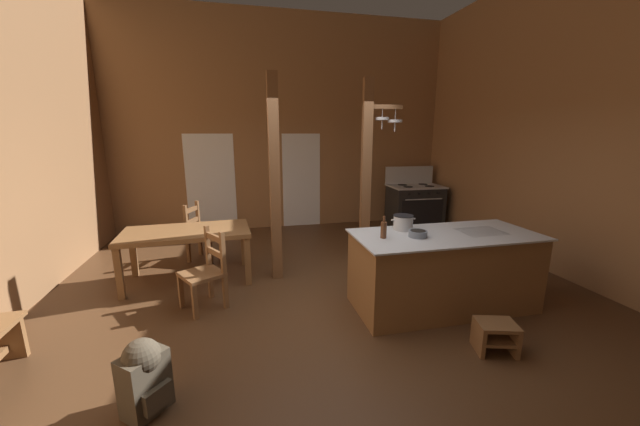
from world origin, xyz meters
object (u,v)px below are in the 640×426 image
kitchen_island (443,270)px  backpack (144,374)px  stockpot_on_counter (403,222)px  mixing_bowl_on_counter (418,234)px  bottle_tall_on_counter (384,229)px  dining_table (187,236)px  step_stool (496,334)px  ladderback_chair_near_window (201,233)px  ladderback_chair_by_post (206,271)px  stove_range (414,206)px

kitchen_island → backpack: bearing=-162.2°
stockpot_on_counter → mixing_bowl_on_counter: stockpot_on_counter is taller
backpack → bottle_tall_on_counter: size_ratio=2.37×
dining_table → bottle_tall_on_counter: (2.29, -1.48, 0.36)m
step_stool → bottle_tall_on_counter: bearing=129.4°
ladderback_chair_near_window → ladderback_chair_by_post: 1.74m
dining_table → ladderback_chair_by_post: (0.31, -0.87, -0.20)m
ladderback_chair_by_post → bottle_tall_on_counter: size_ratio=3.77×
ladderback_chair_near_window → ladderback_chair_by_post: (0.22, -1.73, 0.00)m
ladderback_chair_near_window → stockpot_on_counter: bearing=-38.8°
backpack → kitchen_island: bearing=17.8°
kitchen_island → mixing_bowl_on_counter: mixing_bowl_on_counter is taller
step_stool → dining_table: 3.95m
dining_table → ladderback_chair_by_post: 0.94m
ladderback_chair_by_post → dining_table: bearing=109.8°
mixing_bowl_on_counter → stove_range: bearing=62.3°
dining_table → kitchen_island: bearing=-25.9°
dining_table → ladderback_chair_near_window: bearing=84.1°
stove_range → ladderback_chair_by_post: 5.08m
dining_table → bottle_tall_on_counter: 2.75m
kitchen_island → stove_range: 3.75m
ladderback_chair_by_post → mixing_bowl_on_counter: 2.52m
stove_range → step_stool: bearing=-108.3°
ladderback_chair_near_window → mixing_bowl_on_counter: (2.60, -2.39, 0.50)m
ladderback_chair_near_window → ladderback_chair_by_post: size_ratio=1.00×
ladderback_chair_near_window → stockpot_on_counter: stockpot_on_counter is taller
step_stool → stockpot_on_counter: (-0.41, 1.22, 0.82)m
ladderback_chair_near_window → backpack: bearing=-91.5°
backpack → bottle_tall_on_counter: bearing=23.5°
backpack → stockpot_on_counter: stockpot_on_counter is taller
ladderback_chair_by_post → step_stool: bearing=-29.5°
stockpot_on_counter → backpack: bearing=-154.5°
stockpot_on_counter → step_stool: bearing=-71.6°
kitchen_island → step_stool: 0.98m
mixing_bowl_on_counter → backpack: bearing=-160.6°
stove_range → bottle_tall_on_counter: stove_range is taller
stove_range → dining_table: stove_range is taller
stove_range → dining_table: size_ratio=0.76×
kitchen_island → ladderback_chair_near_window: (-2.99, 2.35, -0.00)m
kitchen_island → dining_table: kitchen_island is taller
ladderback_chair_by_post → kitchen_island: bearing=-12.7°
step_stool → backpack: 3.08m
ladderback_chair_by_post → backpack: size_ratio=1.59×
dining_table → stockpot_on_counter: stockpot_on_counter is taller
step_stool → stove_range: bearing=71.7°
stove_range → ladderback_chair_by_post: size_ratio=1.39×
step_stool → backpack: (-3.07, -0.05, 0.14)m
step_stool → backpack: bearing=-179.1°
kitchen_island → step_stool: bearing=-90.1°
kitchen_island → stockpot_on_counter: size_ratio=6.93×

